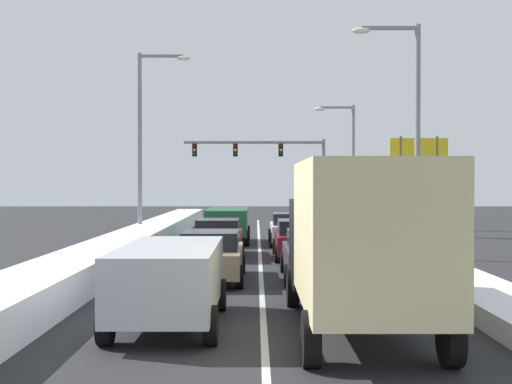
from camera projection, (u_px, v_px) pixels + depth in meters
ground_plane at (262, 266)px, 24.49m from camera, size 120.00×120.00×0.00m
lane_stripe_between_right_lane_and_center_lane at (262, 253)px, 29.01m from camera, size 0.14×49.72×0.01m
snow_bank_right_shoulder at (387, 247)px, 28.99m from camera, size 1.89×49.72×0.47m
snow_bank_left_shoulder at (136, 242)px, 29.02m from camera, size 1.94×49.72×0.87m
box_truck_right_lane_nearest at (361, 237)px, 13.43m from camera, size 2.53×7.20×3.36m
sedan_charcoal_right_lane_second at (317, 254)px, 21.05m from camera, size 2.00×4.50×1.51m
sedan_maroon_right_lane_third at (301, 239)px, 26.81m from camera, size 2.00×4.50×1.51m
sedan_white_right_lane_fourth at (292, 229)px, 32.69m from camera, size 2.00×4.50×1.51m
suv_silver_center_lane_nearest at (172, 277)px, 14.19m from camera, size 2.16×4.90×1.67m
sedan_tan_center_lane_second at (213, 255)px, 20.75m from camera, size 2.00×4.50×1.51m
sedan_red_center_lane_third at (220, 238)px, 27.40m from camera, size 2.00×4.50×1.51m
suv_green_center_lane_fourth at (229, 222)px, 33.64m from camera, size 2.16×4.90×1.67m
traffic_light_gantry at (276, 159)px, 51.53m from camera, size 10.60×0.47×6.20m
street_lamp_right_near at (411, 120)px, 26.66m from camera, size 2.66×0.36×9.09m
street_lamp_right_mid at (349, 154)px, 44.75m from camera, size 2.66×0.36×7.98m
street_lamp_left_mid at (148, 131)px, 34.46m from camera, size 2.66×0.36×9.43m
roadside_sign_right at (421, 163)px, 37.80m from camera, size 3.20×0.16×5.50m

